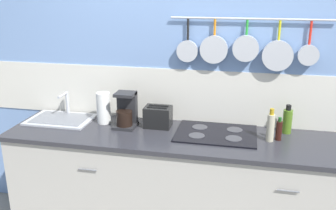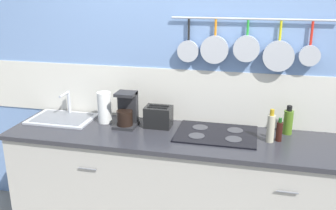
{
  "view_description": "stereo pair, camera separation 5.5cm",
  "coord_description": "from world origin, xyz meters",
  "px_view_note": "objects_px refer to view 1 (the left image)",
  "views": [
    {
      "loc": [
        0.39,
        -2.58,
        2.01
      ],
      "look_at": [
        -0.17,
        0.0,
        1.16
      ],
      "focal_mm": 40.0,
      "sensor_mm": 36.0,
      "label": 1
    },
    {
      "loc": [
        0.44,
        -2.57,
        2.01
      ],
      "look_at": [
        -0.17,
        0.0,
        1.16
      ],
      "focal_mm": 40.0,
      "sensor_mm": 36.0,
      "label": 2
    }
  ],
  "objects_px": {
    "toaster": "(158,117)",
    "bottle_olive_oil": "(271,127)",
    "coffee_maker": "(126,112)",
    "paper_towel_roll": "(104,108)",
    "bottle_sesame_oil": "(287,121)",
    "bottle_dish_soap": "(279,130)"
  },
  "relations": [
    {
      "from": "toaster",
      "to": "bottle_olive_oil",
      "type": "height_order",
      "value": "bottle_olive_oil"
    },
    {
      "from": "coffee_maker",
      "to": "toaster",
      "type": "distance_m",
      "value": 0.26
    },
    {
      "from": "paper_towel_roll",
      "to": "bottle_sesame_oil",
      "type": "xyz_separation_m",
      "value": [
        1.45,
        0.09,
        -0.03
      ]
    },
    {
      "from": "paper_towel_roll",
      "to": "bottle_dish_soap",
      "type": "bearing_deg",
      "value": -2.99
    },
    {
      "from": "coffee_maker",
      "to": "bottle_dish_soap",
      "type": "distance_m",
      "value": 1.18
    },
    {
      "from": "bottle_dish_soap",
      "to": "bottle_sesame_oil",
      "type": "bearing_deg",
      "value": 66.15
    },
    {
      "from": "coffee_maker",
      "to": "bottle_olive_oil",
      "type": "distance_m",
      "value": 1.12
    },
    {
      "from": "bottle_dish_soap",
      "to": "coffee_maker",
      "type": "bearing_deg",
      "value": 178.18
    },
    {
      "from": "coffee_maker",
      "to": "bottle_sesame_oil",
      "type": "distance_m",
      "value": 1.26
    },
    {
      "from": "paper_towel_roll",
      "to": "coffee_maker",
      "type": "xyz_separation_m",
      "value": [
        0.2,
        -0.03,
        -0.01
      ]
    },
    {
      "from": "coffee_maker",
      "to": "bottle_olive_oil",
      "type": "bearing_deg",
      "value": -3.59
    },
    {
      "from": "coffee_maker",
      "to": "bottle_olive_oil",
      "type": "xyz_separation_m",
      "value": [
        1.12,
        -0.07,
        -0.01
      ]
    },
    {
      "from": "bottle_dish_soap",
      "to": "bottle_sesame_oil",
      "type": "height_order",
      "value": "bottle_sesame_oil"
    },
    {
      "from": "paper_towel_roll",
      "to": "bottle_olive_oil",
      "type": "distance_m",
      "value": 1.32
    },
    {
      "from": "toaster",
      "to": "bottle_dish_soap",
      "type": "relative_size",
      "value": 1.3
    },
    {
      "from": "coffee_maker",
      "to": "bottle_olive_oil",
      "type": "relative_size",
      "value": 1.14
    },
    {
      "from": "paper_towel_roll",
      "to": "bottle_dish_soap",
      "type": "relative_size",
      "value": 1.47
    },
    {
      "from": "paper_towel_roll",
      "to": "toaster",
      "type": "relative_size",
      "value": 1.13
    },
    {
      "from": "toaster",
      "to": "bottle_sesame_oil",
      "type": "bearing_deg",
      "value": 4.64
    },
    {
      "from": "coffee_maker",
      "to": "toaster",
      "type": "bearing_deg",
      "value": 9.1
    },
    {
      "from": "paper_towel_roll",
      "to": "bottle_olive_oil",
      "type": "relative_size",
      "value": 1.04
    },
    {
      "from": "bottle_dish_soap",
      "to": "paper_towel_roll",
      "type": "bearing_deg",
      "value": 177.01
    }
  ]
}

